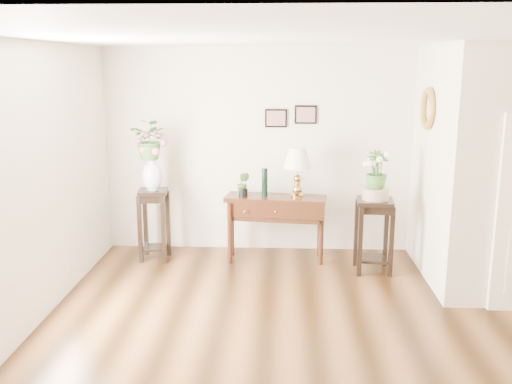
# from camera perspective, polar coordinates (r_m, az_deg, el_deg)

# --- Properties ---
(floor) EXTENTS (6.00, 5.50, 0.02)m
(floor) POSITION_cam_1_polar(r_m,az_deg,el_deg) (5.67, 8.32, -14.44)
(floor) COLOR brown
(floor) RESTS_ON ground
(ceiling) EXTENTS (6.00, 5.50, 0.02)m
(ceiling) POSITION_cam_1_polar(r_m,az_deg,el_deg) (5.05, 9.37, 15.12)
(ceiling) COLOR white
(ceiling) RESTS_ON ground
(wall_back) EXTENTS (6.00, 0.02, 2.80)m
(wall_back) POSITION_cam_1_polar(r_m,az_deg,el_deg) (7.87, 6.74, 4.07)
(wall_back) COLOR silver
(wall_back) RESTS_ON ground
(wall_front) EXTENTS (6.00, 0.02, 2.80)m
(wall_front) POSITION_cam_1_polar(r_m,az_deg,el_deg) (2.61, 15.27, -14.52)
(wall_front) COLOR silver
(wall_front) RESTS_ON ground
(wall_left) EXTENTS (0.02, 5.50, 2.80)m
(wall_left) POSITION_cam_1_polar(r_m,az_deg,el_deg) (5.70, -22.74, -0.18)
(wall_left) COLOR silver
(wall_left) RESTS_ON ground
(partition) EXTENTS (1.80, 1.95, 2.80)m
(partition) POSITION_cam_1_polar(r_m,az_deg,el_deg) (7.39, 23.76, 2.50)
(partition) COLOR silver
(partition) RESTS_ON floor
(art_print_left) EXTENTS (0.30, 0.02, 0.25)m
(art_print_left) POSITION_cam_1_polar(r_m,az_deg,el_deg) (7.78, 2.02, 7.39)
(art_print_left) COLOR black
(art_print_left) RESTS_ON wall_back
(art_print_right) EXTENTS (0.30, 0.02, 0.25)m
(art_print_right) POSITION_cam_1_polar(r_m,az_deg,el_deg) (7.78, 4.99, 7.72)
(art_print_right) COLOR black
(art_print_right) RESTS_ON wall_back
(wall_ornament) EXTENTS (0.07, 0.51, 0.51)m
(wall_ornament) POSITION_cam_1_polar(r_m,az_deg,el_deg) (7.15, 16.76, 7.99)
(wall_ornament) COLOR #B8882C
(wall_ornament) RESTS_ON partition
(console_table) EXTENTS (1.36, 0.60, 0.87)m
(console_table) POSITION_cam_1_polar(r_m,az_deg,el_deg) (7.58, 1.96, -3.66)
(console_table) COLOR black
(console_table) RESTS_ON floor
(table_lamp) EXTENTS (0.49, 0.49, 0.65)m
(table_lamp) POSITION_cam_1_polar(r_m,az_deg,el_deg) (7.40, 4.17, 2.18)
(table_lamp) COLOR #BB8F43
(table_lamp) RESTS_ON console_table
(green_vase) EXTENTS (0.09, 0.09, 0.37)m
(green_vase) POSITION_cam_1_polar(r_m,az_deg,el_deg) (7.43, 0.87, 0.85)
(green_vase) COLOR black
(green_vase) RESTS_ON console_table
(potted_plant) EXTENTS (0.19, 0.17, 0.31)m
(potted_plant) POSITION_cam_1_polar(r_m,az_deg,el_deg) (7.45, -1.29, 0.74)
(potted_plant) COLOR #396A2D
(potted_plant) RESTS_ON console_table
(plant_stand_a) EXTENTS (0.41, 0.41, 0.95)m
(plant_stand_a) POSITION_cam_1_polar(r_m,az_deg,el_deg) (7.72, -10.14, -3.23)
(plant_stand_a) COLOR black
(plant_stand_a) RESTS_ON floor
(porcelain_vase) EXTENTS (0.29, 0.29, 0.45)m
(porcelain_vase) POSITION_cam_1_polar(r_m,az_deg,el_deg) (7.56, -10.34, 1.89)
(porcelain_vase) COLOR silver
(porcelain_vase) RESTS_ON plant_stand_a
(lily_arrangement) EXTENTS (0.59, 0.56, 0.54)m
(lily_arrangement) POSITION_cam_1_polar(r_m,az_deg,el_deg) (7.49, -10.48, 5.22)
(lily_arrangement) COLOR #396A2D
(lily_arrangement) RESTS_ON porcelain_vase
(plant_stand_b) EXTENTS (0.48, 0.48, 0.93)m
(plant_stand_b) POSITION_cam_1_polar(r_m,az_deg,el_deg) (7.32, 11.66, -4.29)
(plant_stand_b) COLOR black
(plant_stand_b) RESTS_ON floor
(ceramic_bowl) EXTENTS (0.41, 0.41, 0.14)m
(ceramic_bowl) POSITION_cam_1_polar(r_m,az_deg,el_deg) (7.18, 11.86, -0.11)
(ceramic_bowl) COLOR tan
(ceramic_bowl) RESTS_ON plant_stand_b
(narcissus) EXTENTS (0.31, 0.31, 0.48)m
(narcissus) POSITION_cam_1_polar(r_m,az_deg,el_deg) (7.12, 11.96, 2.10)
(narcissus) COLOR #396A2D
(narcissus) RESTS_ON ceramic_bowl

